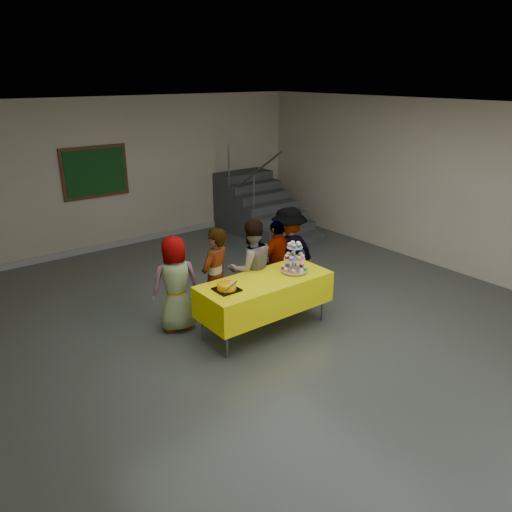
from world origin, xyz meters
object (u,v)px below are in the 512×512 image
(noticeboard, at_px, (95,172))
(schoolchild_d, at_px, (278,262))
(schoolchild_a, at_px, (176,284))
(schoolchild_c, at_px, (251,268))
(schoolchild_b, at_px, (215,278))
(schoolchild_e, at_px, (288,253))
(cupcake_stand, at_px, (294,260))
(staircase, at_px, (258,209))
(bear_cake, at_px, (227,286))
(bake_table, at_px, (265,294))

(noticeboard, bearing_deg, schoolchild_d, -72.77)
(schoolchild_a, relative_size, schoolchild_c, 0.93)
(schoolchild_d, bearing_deg, schoolchild_b, 0.78)
(schoolchild_d, distance_m, schoolchild_e, 0.26)
(cupcake_stand, distance_m, schoolchild_b, 1.13)
(schoolchild_a, relative_size, staircase, 0.57)
(staircase, bearing_deg, bear_cake, -132.21)
(bake_table, relative_size, schoolchild_e, 1.26)
(schoolchild_e, bearing_deg, bake_table, 37.01)
(schoolchild_b, xyz_separation_m, schoolchild_e, (1.44, 0.11, 0.02))
(cupcake_stand, bearing_deg, staircase, 58.79)
(schoolchild_c, height_order, noticeboard, noticeboard)
(schoolchild_b, distance_m, schoolchild_c, 0.61)
(bake_table, bearing_deg, bear_cake, 178.47)
(schoolchild_a, distance_m, schoolchild_e, 1.93)
(schoolchild_d, distance_m, staircase, 3.84)
(schoolchild_e, bearing_deg, staircase, -116.32)
(cupcake_stand, relative_size, schoolchild_d, 0.33)
(bear_cake, bearing_deg, staircase, 47.79)
(bear_cake, height_order, schoolchild_c, schoolchild_c)
(bake_table, relative_size, schoolchild_c, 1.28)
(schoolchild_a, height_order, schoolchild_b, schoolchild_b)
(schoolchild_b, relative_size, schoolchild_e, 0.98)
(schoolchild_b, height_order, staircase, staircase)
(bake_table, distance_m, schoolchild_a, 1.24)
(bake_table, relative_size, staircase, 0.78)
(schoolchild_e, distance_m, staircase, 3.69)
(schoolchild_a, bearing_deg, schoolchild_d, -172.98)
(bake_table, height_order, schoolchild_c, schoolchild_c)
(schoolchild_d, relative_size, schoolchild_e, 0.89)
(schoolchild_d, height_order, schoolchild_e, schoolchild_e)
(schoolchild_a, bearing_deg, schoolchild_c, 178.88)
(bake_table, bearing_deg, schoolchild_d, 39.63)
(schoolchild_a, relative_size, noticeboard, 1.05)
(schoolchild_c, xyz_separation_m, schoolchild_e, (0.83, 0.13, 0.01))
(noticeboard, bearing_deg, schoolchild_c, -80.75)
(bake_table, distance_m, schoolchild_b, 0.72)
(cupcake_stand, xyz_separation_m, schoolchild_d, (0.24, 0.65, -0.29))
(schoolchild_b, bearing_deg, staircase, -158.26)
(schoolchild_b, distance_m, noticeboard, 4.22)
(schoolchild_a, distance_m, schoolchild_c, 1.13)
(bake_table, distance_m, schoolchild_e, 1.19)
(schoolchild_d, bearing_deg, schoolchild_c, 6.70)
(bake_table, distance_m, cupcake_stand, 0.63)
(schoolchild_a, xyz_separation_m, schoolchild_d, (1.68, -0.19, -0.02))
(bake_table, distance_m, schoolchild_c, 0.56)
(bear_cake, relative_size, schoolchild_c, 0.24)
(schoolchild_b, xyz_separation_m, schoolchild_d, (1.19, 0.07, -0.06))
(schoolchild_e, bearing_deg, schoolchild_b, 8.19)
(schoolchild_e, height_order, staircase, staircase)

